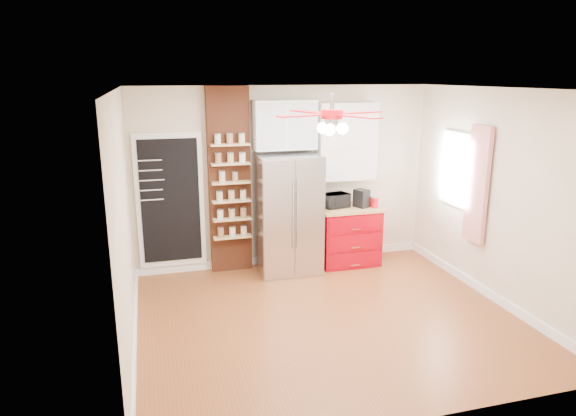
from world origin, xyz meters
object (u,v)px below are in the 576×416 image
object	(u,v)px
red_cabinet	(348,235)
coffee_maker	(362,198)
ceiling_fan	(332,115)
canister_left	(375,203)
toaster_oven	(335,200)
pantry_jar_oats	(222,177)
fridge	(288,214)

from	to	relation	value
red_cabinet	coffee_maker	bearing A→B (deg)	-13.71
ceiling_fan	canister_left	bearing A→B (deg)	50.23
ceiling_fan	coffee_maker	bearing A→B (deg)	55.87
ceiling_fan	toaster_oven	world-z (taller)	ceiling_fan
red_cabinet	pantry_jar_oats	world-z (taller)	pantry_jar_oats
pantry_jar_oats	fridge	bearing A→B (deg)	-10.50
ceiling_fan	toaster_oven	distance (m)	2.34
canister_left	fridge	bearing A→B (deg)	176.59
red_cabinet	canister_left	world-z (taller)	canister_left
fridge	toaster_oven	size ratio (longest dim) A/B	4.56
red_cabinet	toaster_oven	bearing A→B (deg)	168.70
fridge	toaster_oven	bearing A→B (deg)	6.63
red_cabinet	canister_left	bearing A→B (deg)	-19.33
toaster_oven	coffee_maker	distance (m)	0.40
ceiling_fan	pantry_jar_oats	bearing A→B (deg)	118.36
canister_left	pantry_jar_oats	size ratio (longest dim) A/B	1.03
coffee_maker	canister_left	bearing A→B (deg)	-48.47
red_cabinet	ceiling_fan	size ratio (longest dim) A/B	0.67
coffee_maker	toaster_oven	bearing A→B (deg)	143.79
red_cabinet	fridge	bearing A→B (deg)	-177.05
toaster_oven	fridge	bearing A→B (deg)	173.22
fridge	canister_left	xyz separation A→B (m)	(1.34, -0.08, 0.10)
pantry_jar_oats	canister_left	bearing A→B (deg)	-6.32
toaster_oven	red_cabinet	bearing A→B (deg)	-24.71
toaster_oven	coffee_maker	size ratio (longest dim) A/B	1.42
toaster_oven	coffee_maker	world-z (taller)	coffee_maker
ceiling_fan	red_cabinet	bearing A→B (deg)	61.29
coffee_maker	canister_left	world-z (taller)	coffee_maker
ceiling_fan	coffee_maker	world-z (taller)	ceiling_fan
toaster_oven	canister_left	bearing A→B (deg)	-30.01
fridge	pantry_jar_oats	world-z (taller)	fridge
red_cabinet	ceiling_fan	distance (m)	2.75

